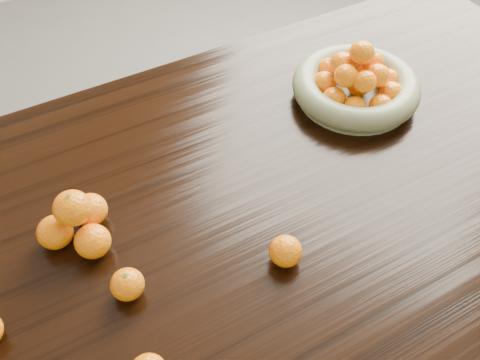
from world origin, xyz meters
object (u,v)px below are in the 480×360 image
dining_table (238,225)px  fruit_bowl (356,85)px  orange_pyramid (78,222)px  loose_orange_0 (127,284)px

dining_table → fruit_bowl: bearing=19.7°
orange_pyramid → loose_orange_0: 0.16m
dining_table → orange_pyramid: orange_pyramid is taller
dining_table → loose_orange_0: (-0.27, -0.10, 0.12)m
dining_table → loose_orange_0: loose_orange_0 is taller
dining_table → orange_pyramid: 0.34m
orange_pyramid → loose_orange_0: orange_pyramid is taller
dining_table → loose_orange_0: size_ratio=33.04×
loose_orange_0 → orange_pyramid: bearing=102.5°
fruit_bowl → orange_pyramid: size_ratio=2.16×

